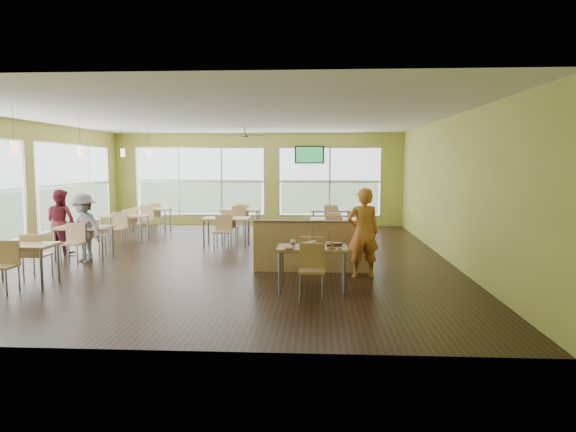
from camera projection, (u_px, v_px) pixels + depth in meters
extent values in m
plane|color=black|center=(228.00, 257.00, 11.98)|extent=(12.00, 12.00, 0.00)
plane|color=white|center=(226.00, 118.00, 11.65)|extent=(12.00, 12.00, 0.00)
cube|color=#BBC04D|center=(257.00, 179.00, 17.77)|extent=(10.00, 0.04, 3.20)
cube|color=#BBC04D|center=(135.00, 215.00, 5.86)|extent=(10.00, 0.04, 3.20)
cube|color=#BBC04D|center=(17.00, 188.00, 12.10)|extent=(0.04, 12.00, 3.20)
cube|color=#BBC04D|center=(447.00, 189.00, 11.53)|extent=(0.04, 12.00, 3.20)
cube|color=white|center=(77.00, 185.00, 15.09)|extent=(0.02, 4.50, 2.35)
cube|color=white|center=(200.00, 182.00, 17.88)|extent=(4.50, 0.02, 2.35)
cube|color=white|center=(330.00, 182.00, 17.62)|extent=(3.50, 0.02, 2.35)
cube|color=#B7BABC|center=(33.00, 237.00, 12.73)|extent=(0.04, 9.40, 0.05)
cube|color=#B7BABC|center=(265.00, 215.00, 17.86)|extent=(8.00, 0.04, 0.05)
cube|color=tan|center=(312.00, 248.00, 8.81)|extent=(1.20, 0.70, 0.04)
cube|color=brown|center=(312.00, 249.00, 8.82)|extent=(1.22, 0.71, 0.01)
cylinder|color=slate|center=(280.00, 273.00, 8.60)|extent=(0.05, 0.05, 0.71)
cylinder|color=slate|center=(344.00, 273.00, 8.53)|extent=(0.05, 0.05, 0.71)
cylinder|color=slate|center=(282.00, 266.00, 9.17)|extent=(0.05, 0.05, 0.71)
cylinder|color=slate|center=(343.00, 266.00, 9.11)|extent=(0.05, 0.05, 0.71)
cube|color=tan|center=(313.00, 258.00, 9.39)|extent=(0.42, 0.42, 0.04)
cube|color=tan|center=(313.00, 244.00, 9.55)|extent=(0.42, 0.04, 0.40)
cube|color=tan|center=(312.00, 271.00, 8.30)|extent=(0.42, 0.42, 0.04)
cube|color=tan|center=(312.00, 259.00, 8.09)|extent=(0.42, 0.04, 0.40)
cube|color=tan|center=(313.00, 247.00, 10.28)|extent=(2.40, 0.12, 1.00)
cube|color=brown|center=(313.00, 221.00, 10.22)|extent=(2.40, 0.14, 0.04)
cube|color=tan|center=(20.00, 245.00, 9.11)|extent=(1.20, 0.70, 0.04)
cube|color=brown|center=(20.00, 246.00, 9.12)|extent=(1.22, 0.71, 0.01)
cylinder|color=slate|center=(42.00, 270.00, 8.83)|extent=(0.05, 0.05, 0.71)
cylinder|color=slate|center=(2.00, 262.00, 9.47)|extent=(0.05, 0.05, 0.71)
cylinder|color=slate|center=(58.00, 263.00, 9.41)|extent=(0.05, 0.05, 0.71)
cube|color=tan|center=(37.00, 255.00, 9.69)|extent=(0.42, 0.42, 0.04)
cube|color=tan|center=(42.00, 242.00, 9.85)|extent=(0.42, 0.04, 0.40)
cube|color=tan|center=(2.00, 267.00, 8.60)|extent=(0.42, 0.42, 0.04)
cube|color=tan|center=(84.00, 227.00, 11.59)|extent=(1.20, 0.70, 0.04)
cube|color=brown|center=(84.00, 228.00, 11.60)|extent=(1.22, 0.71, 0.01)
cylinder|color=slate|center=(55.00, 246.00, 11.38)|extent=(0.05, 0.05, 0.71)
cylinder|color=slate|center=(102.00, 246.00, 11.32)|extent=(0.05, 0.05, 0.71)
cylinder|color=slate|center=(67.00, 242.00, 11.95)|extent=(0.05, 0.05, 0.71)
cylinder|color=slate|center=(113.00, 242.00, 11.89)|extent=(0.05, 0.05, 0.71)
cube|color=tan|center=(95.00, 236.00, 12.17)|extent=(0.42, 0.42, 0.04)
cube|color=tan|center=(98.00, 226.00, 12.34)|extent=(0.42, 0.04, 0.40)
cube|color=tan|center=(73.00, 243.00, 11.08)|extent=(0.42, 0.42, 0.04)
cube|color=tan|center=(68.00, 235.00, 10.87)|extent=(0.42, 0.04, 0.40)
cube|color=tan|center=(125.00, 216.00, 14.08)|extent=(1.20, 0.70, 0.04)
cube|color=brown|center=(125.00, 217.00, 14.08)|extent=(1.22, 0.71, 0.01)
cylinder|color=slate|center=(102.00, 231.00, 13.86)|extent=(0.05, 0.05, 0.71)
cylinder|color=slate|center=(141.00, 231.00, 13.80)|extent=(0.05, 0.05, 0.71)
cylinder|color=slate|center=(110.00, 228.00, 14.44)|extent=(0.05, 0.05, 0.71)
cylinder|color=slate|center=(148.00, 228.00, 14.37)|extent=(0.05, 0.05, 0.71)
cube|color=tan|center=(132.00, 224.00, 14.65)|extent=(0.42, 0.42, 0.04)
cube|color=tan|center=(135.00, 215.00, 14.82)|extent=(0.42, 0.04, 0.40)
cube|color=tan|center=(117.00, 229.00, 13.56)|extent=(0.42, 0.42, 0.04)
cube|color=tan|center=(114.00, 221.00, 13.35)|extent=(0.42, 0.04, 0.40)
cube|color=tan|center=(151.00, 209.00, 16.26)|extent=(1.20, 0.70, 0.04)
cube|color=brown|center=(151.00, 209.00, 16.26)|extent=(1.22, 0.71, 0.01)
cylinder|color=slate|center=(131.00, 221.00, 16.04)|extent=(0.05, 0.05, 0.71)
cylinder|color=slate|center=(165.00, 222.00, 15.98)|extent=(0.05, 0.05, 0.71)
cylinder|color=slate|center=(138.00, 219.00, 16.62)|extent=(0.05, 0.05, 0.71)
cylinder|color=slate|center=(170.00, 219.00, 16.56)|extent=(0.05, 0.05, 0.71)
cube|color=tan|center=(156.00, 216.00, 16.84)|extent=(0.42, 0.42, 0.04)
cube|color=tan|center=(158.00, 208.00, 17.00)|extent=(0.42, 0.04, 0.40)
cube|color=tan|center=(145.00, 219.00, 15.74)|extent=(0.42, 0.42, 0.04)
cube|color=tan|center=(143.00, 213.00, 15.53)|extent=(0.42, 0.04, 0.40)
cube|color=tan|center=(226.00, 218.00, 13.41)|extent=(1.20, 0.70, 0.04)
cube|color=brown|center=(226.00, 219.00, 13.42)|extent=(1.22, 0.71, 0.01)
cylinder|color=slate|center=(204.00, 234.00, 13.20)|extent=(0.05, 0.05, 0.71)
cylinder|color=slate|center=(245.00, 234.00, 13.13)|extent=(0.05, 0.05, 0.71)
cylinder|color=slate|center=(208.00, 231.00, 13.77)|extent=(0.05, 0.05, 0.71)
cylinder|color=slate|center=(248.00, 231.00, 13.71)|extent=(0.05, 0.05, 0.71)
cube|color=tan|center=(230.00, 226.00, 13.99)|extent=(0.42, 0.42, 0.04)
cube|color=tan|center=(231.00, 218.00, 14.15)|extent=(0.42, 0.04, 0.40)
cube|color=tan|center=(222.00, 232.00, 12.90)|extent=(0.42, 0.42, 0.04)
cube|color=tan|center=(221.00, 224.00, 12.69)|extent=(0.42, 0.04, 0.40)
cube|color=tan|center=(241.00, 210.00, 15.90)|extent=(1.20, 0.70, 0.04)
cube|color=brown|center=(241.00, 211.00, 15.90)|extent=(1.22, 0.71, 0.01)
cylinder|color=slate|center=(222.00, 223.00, 15.68)|extent=(0.05, 0.05, 0.71)
cylinder|color=slate|center=(257.00, 223.00, 15.62)|extent=(0.05, 0.05, 0.71)
cylinder|color=slate|center=(225.00, 221.00, 16.25)|extent=(0.05, 0.05, 0.71)
cylinder|color=slate|center=(259.00, 221.00, 16.19)|extent=(0.05, 0.05, 0.71)
cube|color=tan|center=(243.00, 217.00, 16.47)|extent=(0.42, 0.42, 0.04)
cube|color=tan|center=(244.00, 209.00, 16.64)|extent=(0.42, 0.04, 0.40)
cube|color=tan|center=(238.00, 221.00, 15.38)|extent=(0.42, 0.42, 0.04)
cube|color=tan|center=(237.00, 214.00, 15.17)|extent=(0.42, 0.04, 0.40)
cube|color=tan|center=(333.00, 219.00, 13.25)|extent=(1.20, 0.70, 0.04)
cube|color=brown|center=(333.00, 220.00, 13.26)|extent=(1.22, 0.71, 0.01)
cylinder|color=slate|center=(312.00, 235.00, 13.04)|extent=(0.05, 0.05, 0.71)
cylinder|color=slate|center=(355.00, 235.00, 12.97)|extent=(0.05, 0.05, 0.71)
cylinder|color=slate|center=(313.00, 232.00, 13.61)|extent=(0.05, 0.05, 0.71)
cylinder|color=slate|center=(353.00, 232.00, 13.55)|extent=(0.05, 0.05, 0.71)
cube|color=tan|center=(333.00, 227.00, 13.83)|extent=(0.42, 0.42, 0.04)
cube|color=tan|center=(333.00, 218.00, 13.99)|extent=(0.42, 0.04, 0.40)
cube|color=tan|center=(334.00, 233.00, 12.74)|extent=(0.42, 0.42, 0.04)
cube|color=tan|center=(334.00, 225.00, 12.52)|extent=(0.42, 0.04, 0.40)
cube|color=tan|center=(331.00, 210.00, 15.74)|extent=(1.20, 0.70, 0.04)
cube|color=brown|center=(331.00, 211.00, 15.74)|extent=(1.22, 0.71, 0.01)
cylinder|color=slate|center=(313.00, 223.00, 15.52)|extent=(0.05, 0.05, 0.71)
cylinder|color=slate|center=(349.00, 224.00, 15.46)|extent=(0.05, 0.05, 0.71)
cylinder|color=slate|center=(313.00, 221.00, 16.09)|extent=(0.05, 0.05, 0.71)
cylinder|color=slate|center=(348.00, 221.00, 16.03)|extent=(0.05, 0.05, 0.71)
cube|color=tan|center=(330.00, 217.00, 16.31)|extent=(0.42, 0.42, 0.04)
cube|color=tan|center=(330.00, 210.00, 16.48)|extent=(0.42, 0.04, 0.40)
cube|color=tan|center=(331.00, 221.00, 15.22)|extent=(0.42, 0.42, 0.04)
cube|color=tan|center=(332.00, 215.00, 15.01)|extent=(0.42, 0.04, 0.40)
cylinder|color=#2D2119|center=(13.00, 124.00, 8.89)|extent=(0.01, 0.01, 0.70)
cylinder|color=#FF9354|center=(14.00, 148.00, 8.93)|extent=(0.11, 0.11, 0.22)
cylinder|color=#2D2119|center=(80.00, 133.00, 11.37)|extent=(0.01, 0.01, 0.70)
cylinder|color=#FF9354|center=(80.00, 151.00, 11.41)|extent=(0.11, 0.11, 0.22)
cylinder|color=#2D2119|center=(122.00, 138.00, 13.86)|extent=(0.01, 0.01, 0.70)
cylinder|color=#FF9354|center=(123.00, 153.00, 13.90)|extent=(0.11, 0.11, 0.22)
cylinder|color=#2D2119|center=(149.00, 141.00, 16.04)|extent=(0.01, 0.01, 0.70)
cylinder|color=#FF9354|center=(149.00, 154.00, 16.08)|extent=(0.11, 0.11, 0.22)
cylinder|color=#2D2119|center=(245.00, 131.00, 14.64)|extent=(0.03, 0.03, 0.24)
cylinder|color=#2D2119|center=(245.00, 136.00, 14.65)|extent=(0.16, 0.16, 0.06)
cube|color=#2D2119|center=(257.00, 136.00, 14.63)|extent=(0.55, 0.10, 0.01)
cube|color=#2D2119|center=(247.00, 137.00, 15.00)|extent=(0.10, 0.55, 0.01)
cube|color=#2D2119|center=(233.00, 136.00, 14.67)|extent=(0.55, 0.10, 0.01)
cube|color=#2D2119|center=(243.00, 135.00, 14.31)|extent=(0.10, 0.55, 0.01)
cube|color=black|center=(309.00, 155.00, 17.48)|extent=(1.00, 0.06, 0.60)
cube|color=#298642|center=(309.00, 155.00, 17.45)|extent=(0.90, 0.01, 0.52)
imported|color=#E54B19|center=(363.00, 233.00, 9.76)|extent=(0.69, 0.51, 1.72)
imported|color=maroon|center=(61.00, 222.00, 12.30)|extent=(0.91, 0.81, 1.55)
imported|color=slate|center=(84.00, 228.00, 11.30)|extent=(1.12, 0.89, 1.51)
cone|color=white|center=(293.00, 244.00, 8.75)|extent=(0.09, 0.09, 0.12)
cylinder|color=red|center=(293.00, 244.00, 8.75)|extent=(0.08, 0.08, 0.03)
cylinder|color=white|center=(293.00, 240.00, 8.75)|extent=(0.09, 0.09, 0.01)
cylinder|color=#269DDE|center=(293.00, 234.00, 8.74)|extent=(0.03, 0.06, 0.21)
cone|color=white|center=(309.00, 245.00, 8.62)|extent=(0.08, 0.08, 0.11)
cylinder|color=red|center=(309.00, 245.00, 8.62)|extent=(0.08, 0.08, 0.03)
cylinder|color=white|center=(309.00, 242.00, 8.62)|extent=(0.09, 0.09, 0.01)
cylinder|color=yellow|center=(309.00, 236.00, 8.61)|extent=(0.01, 0.05, 0.20)
cone|color=white|center=(313.00, 245.00, 8.56)|extent=(0.10, 0.10, 0.13)
cylinder|color=red|center=(313.00, 245.00, 8.56)|extent=(0.09, 0.09, 0.04)
cylinder|color=white|center=(313.00, 241.00, 8.55)|extent=(0.10, 0.10, 0.01)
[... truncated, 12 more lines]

